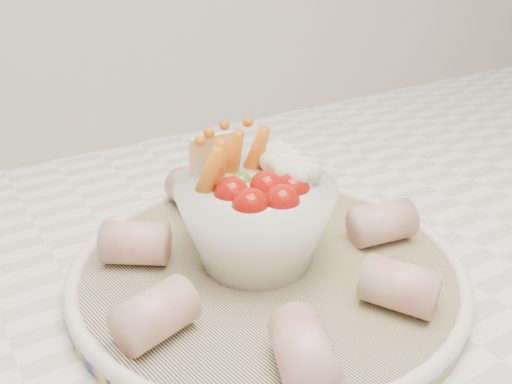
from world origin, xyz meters
TOP-DOWN VIEW (x-y plane):
  - serving_platter at (0.09, 1.39)m, footprint 0.37×0.37m
  - veggie_bowl at (0.08, 1.41)m, footprint 0.13×0.13m
  - cured_meat_rolls at (0.08, 1.39)m, footprint 0.28×0.30m

SIDE VIEW (x-z plane):
  - serving_platter at x=0.09m, z-range 0.92..0.94m
  - cured_meat_rolls at x=0.08m, z-range 0.93..0.97m
  - veggie_bowl at x=0.08m, z-range 0.92..1.03m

